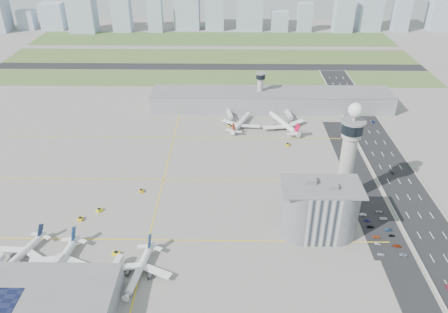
{
  "coord_description": "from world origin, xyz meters",
  "views": [
    {
      "loc": [
        3.74,
        -211.11,
        157.14
      ],
      "look_at": [
        0.0,
        35.0,
        15.0
      ],
      "focal_mm": 35.0,
      "sensor_mm": 36.0,
      "label": 1
    }
  ],
  "objects_px": {
    "jet_bridge_far_0": "(228,112)",
    "car_lot_6": "(404,255)",
    "control_tower": "(349,151)",
    "car_hw_1": "(393,173)",
    "airplane_near_c": "(139,267)",
    "airplane_far_b": "(284,120)",
    "car_lot_5": "(363,215)",
    "admin_building": "(319,210)",
    "airplane_far_a": "(241,120)",
    "car_lot_2": "(377,237)",
    "car_lot_3": "(371,227)",
    "car_lot_9": "(388,230)",
    "tug_0": "(80,219)",
    "car_hw_2": "(373,122)",
    "tug_5": "(287,144)",
    "jet_bridge_near_1": "(47,278)",
    "airplane_near_a": "(21,251)",
    "jet_bridge_far_1": "(286,113)",
    "car_lot_7": "(397,246)",
    "car_lot_10": "(384,219)",
    "tug_3": "(141,191)",
    "tug_1": "(116,253)",
    "car_hw_4": "(340,94)",
    "tug_2": "(99,210)",
    "tug_4": "(229,125)",
    "airplane_near_b": "(59,259)",
    "car_lot_11": "(379,212)",
    "car_hw_0": "(448,287)",
    "car_lot_0": "(381,254)",
    "jet_bridge_near_2": "(110,278)",
    "car_lot_1": "(378,244)",
    "car_lot_8": "(392,236)"
  },
  "relations": [
    {
      "from": "airplane_near_c",
      "to": "jet_bridge_far_0",
      "type": "distance_m",
      "value": 192.56
    },
    {
      "from": "tug_0",
      "to": "admin_building",
      "type": "bearing_deg",
      "value": -5.13
    },
    {
      "from": "car_lot_5",
      "to": "admin_building",
      "type": "bearing_deg",
      "value": 120.12
    },
    {
      "from": "car_lot_2",
      "to": "car_lot_3",
      "type": "xyz_separation_m",
      "value": [
        -0.78,
        8.72,
        -0.0
      ]
    },
    {
      "from": "tug_4",
      "to": "airplane_near_a",
      "type": "bearing_deg",
      "value": -119.07
    },
    {
      "from": "airplane_near_a",
      "to": "jet_bridge_far_1",
      "type": "height_order",
      "value": "airplane_near_a"
    },
    {
      "from": "airplane_near_b",
      "to": "car_lot_6",
      "type": "relative_size",
      "value": 9.56
    },
    {
      "from": "car_lot_9",
      "to": "car_hw_1",
      "type": "distance_m",
      "value": 63.88
    },
    {
      "from": "car_hw_4",
      "to": "airplane_near_a",
      "type": "bearing_deg",
      "value": -140.76
    },
    {
      "from": "tug_0",
      "to": "car_lot_3",
      "type": "relative_size",
      "value": 0.93
    },
    {
      "from": "control_tower",
      "to": "car_hw_1",
      "type": "relative_size",
      "value": 18.77
    },
    {
      "from": "car_lot_5",
      "to": "car_hw_2",
      "type": "xyz_separation_m",
      "value": [
        40.93,
        126.09,
        -0.05
      ]
    },
    {
      "from": "tug_1",
      "to": "car_lot_10",
      "type": "xyz_separation_m",
      "value": [
        147.42,
        31.52,
        -0.45
      ]
    },
    {
      "from": "tug_3",
      "to": "tug_2",
      "type": "bearing_deg",
      "value": -152.45
    },
    {
      "from": "jet_bridge_far_0",
      "to": "tug_2",
      "type": "bearing_deg",
      "value": -38.75
    },
    {
      "from": "jet_bridge_near_2",
      "to": "car_lot_0",
      "type": "height_order",
      "value": "jet_bridge_near_2"
    },
    {
      "from": "control_tower",
      "to": "jet_bridge_far_0",
      "type": "distance_m",
      "value": 145.99
    },
    {
      "from": "car_lot_2",
      "to": "airplane_far_b",
      "type": "bearing_deg",
      "value": 20.01
    },
    {
      "from": "car_hw_0",
      "to": "car_lot_9",
      "type": "bearing_deg",
      "value": 104.49
    },
    {
      "from": "admin_building",
      "to": "car_lot_9",
      "type": "relative_size",
      "value": 10.72
    },
    {
      "from": "car_lot_2",
      "to": "car_lot_7",
      "type": "xyz_separation_m",
      "value": [
        8.84,
        -7.13,
        0.06
      ]
    },
    {
      "from": "tug_5",
      "to": "jet_bridge_near_1",
      "type": "bearing_deg",
      "value": 60.36
    },
    {
      "from": "tug_3",
      "to": "car_lot_10",
      "type": "distance_m",
      "value": 146.89
    },
    {
      "from": "car_lot_3",
      "to": "car_hw_4",
      "type": "height_order",
      "value": "car_hw_4"
    },
    {
      "from": "airplane_far_b",
      "to": "car_hw_0",
      "type": "distance_m",
      "value": 181.32
    },
    {
      "from": "jet_bridge_near_2",
      "to": "tug_3",
      "type": "distance_m",
      "value": 76.56
    },
    {
      "from": "car_lot_3",
      "to": "car_lot_10",
      "type": "height_order",
      "value": "car_lot_10"
    },
    {
      "from": "car_lot_5",
      "to": "car_hw_1",
      "type": "height_order",
      "value": "car_lot_5"
    },
    {
      "from": "airplane_far_a",
      "to": "car_lot_2",
      "type": "relative_size",
      "value": 9.53
    },
    {
      "from": "car_lot_2",
      "to": "car_lot_0",
      "type": "bearing_deg",
      "value": 178.07
    },
    {
      "from": "admin_building",
      "to": "car_hw_0",
      "type": "height_order",
      "value": "admin_building"
    },
    {
      "from": "jet_bridge_far_0",
      "to": "car_lot_1",
      "type": "distance_m",
      "value": 182.73
    },
    {
      "from": "jet_bridge_near_2",
      "to": "tug_1",
      "type": "height_order",
      "value": "jet_bridge_near_2"
    },
    {
      "from": "jet_bridge_far_0",
      "to": "car_lot_6",
      "type": "height_order",
      "value": "jet_bridge_far_0"
    },
    {
      "from": "car_lot_7",
      "to": "car_hw_2",
      "type": "height_order",
      "value": "car_lot_7"
    },
    {
      "from": "airplane_far_a",
      "to": "tug_3",
      "type": "xyz_separation_m",
      "value": [
        -64.62,
        -95.25,
        -4.49
      ]
    },
    {
      "from": "tug_5",
      "to": "jet_bridge_far_0",
      "type": "bearing_deg",
      "value": -36.54
    },
    {
      "from": "car_lot_10",
      "to": "airplane_near_b",
      "type": "bearing_deg",
      "value": 99.64
    },
    {
      "from": "airplane_near_c",
      "to": "airplane_far_b",
      "type": "xyz_separation_m",
      "value": [
        87.4,
        165.04,
        0.95
      ]
    },
    {
      "from": "car_lot_9",
      "to": "tug_0",
      "type": "bearing_deg",
      "value": 88.22
    },
    {
      "from": "car_lot_0",
      "to": "car_hw_1",
      "type": "relative_size",
      "value": 1.07
    },
    {
      "from": "tug_4",
      "to": "car_lot_11",
      "type": "height_order",
      "value": "tug_4"
    },
    {
      "from": "jet_bridge_near_2",
      "to": "jet_bridge_far_1",
      "type": "xyz_separation_m",
      "value": [
        105.0,
        193.0,
        0.0
      ]
    },
    {
      "from": "car_lot_3",
      "to": "car_hw_0",
      "type": "bearing_deg",
      "value": -149.96
    },
    {
      "from": "airplane_far_a",
      "to": "car_lot_3",
      "type": "xyz_separation_m",
      "value": [
        70.55,
        -128.38,
        -4.9
      ]
    },
    {
      "from": "car_lot_8",
      "to": "car_lot_1",
      "type": "bearing_deg",
      "value": 124.76
    },
    {
      "from": "tug_2",
      "to": "car_lot_7",
      "type": "bearing_deg",
      "value": -151.88
    },
    {
      "from": "admin_building",
      "to": "car_lot_2",
      "type": "distance_m",
      "value": 35.52
    },
    {
      "from": "airplane_near_c",
      "to": "airplane_far_b",
      "type": "height_order",
      "value": "airplane_far_b"
    },
    {
      "from": "car_lot_7",
      "to": "car_lot_2",
      "type": "bearing_deg",
      "value": 58.69
    }
  ]
}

